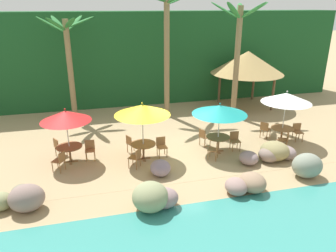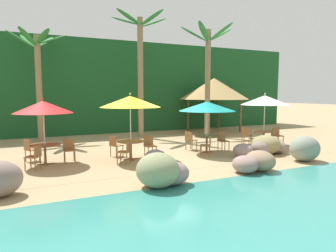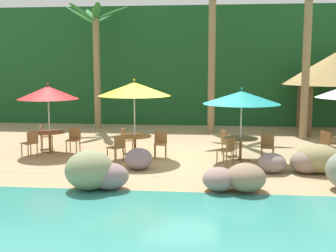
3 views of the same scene
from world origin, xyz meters
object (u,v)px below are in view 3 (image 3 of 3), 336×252
chair_teal_left (228,149)px  chair_red_seaward (74,138)px  umbrella_yellow (134,89)px  dining_table_teal (241,142)px  chair_yellow_left (117,146)px  palm_tree_nearest (96,47)px  chair_teal_inland (227,141)px  chair_white_inland (328,141)px  palm_tree_second (213,28)px  dining_table_red (50,135)px  chair_red_left (31,142)px  chair_red_inland (44,135)px  umbrella_red (48,93)px  chair_yellow_inland (126,139)px  palapa_hut (335,69)px  dining_table_yellow (135,139)px  chair_yellow_seaward (161,142)px  umbrella_teal (242,97)px  chair_teal_seaward (267,145)px  palm_tree_third (308,35)px

chair_teal_left → chair_red_seaward: bearing=165.4°
umbrella_yellow → dining_table_teal: umbrella_yellow is taller
chair_yellow_left → palm_tree_nearest: bearing=109.6°
chair_teal_inland → chair_teal_left: size_ratio=1.00×
chair_white_inland → palm_tree_second: bearing=129.2°
dining_table_red → palm_tree_second: size_ratio=0.15×
chair_white_inland → palm_tree_nearest: (-9.41, 5.62, 3.41)m
chair_red_left → palm_tree_second: 9.37m
chair_red_inland → palm_tree_nearest: (0.61, 5.26, 3.41)m
umbrella_red → chair_yellow_inland: size_ratio=2.82×
palapa_hut → chair_teal_inland: bearing=-131.7°
chair_yellow_left → chair_teal_inland: bearing=22.0°
dining_table_yellow → dining_table_teal: (3.46, -0.08, 0.00)m
chair_red_inland → chair_teal_inland: size_ratio=1.00×
dining_table_red → chair_white_inland: (9.53, 0.34, -0.10)m
dining_table_red → palm_tree_second: (5.61, 5.14, 4.04)m
palapa_hut → chair_yellow_left: bearing=-140.5°
chair_red_seaward → chair_yellow_inland: (1.82, 0.17, 0.00)m
chair_red_seaward → chair_yellow_seaward: (3.11, -0.43, 0.00)m
chair_red_inland → umbrella_teal: umbrella_teal is taller
umbrella_yellow → palapa_hut: 10.13m
palm_tree_second → palm_tree_nearest: bearing=171.5°
palm_tree_second → umbrella_red: bearing=-137.5°
dining_table_yellow → chair_white_inland: (6.41, 0.85, -0.10)m
chair_red_seaward → chair_red_inland: (-1.35, 0.64, 0.00)m
chair_white_inland → chair_yellow_inland: bearing=-179.0°
chair_red_inland → umbrella_yellow: size_ratio=0.33×
chair_yellow_seaward → umbrella_yellow: bearing=-171.0°
chair_teal_inland → palm_tree_nearest: size_ratio=0.15×
chair_teal_seaward → chair_yellow_left: bearing=-171.9°
chair_red_left → chair_teal_seaward: same height
umbrella_yellow → chair_teal_seaward: umbrella_yellow is taller
umbrella_teal → palm_tree_second: palm_tree_second is taller
dining_table_yellow → chair_yellow_seaward: bearing=9.0°
chair_red_inland → chair_teal_left: size_ratio=1.00×
chair_yellow_left → palm_tree_second: 8.16m
chair_red_seaward → chair_white_inland: same height
chair_red_inland → dining_table_teal: 7.19m
chair_white_inland → dining_table_red: bearing=-177.9°
chair_teal_left → palm_tree_nearest: bearing=129.6°
chair_red_left → palm_tree_second: size_ratio=0.12×
palm_tree_second → chair_teal_seaward: bearing=-72.3°
chair_red_left → chair_yellow_inland: same height
chair_red_left → chair_red_inland: bearing=95.3°
chair_teal_seaward → chair_teal_inland: 1.46m
chair_yellow_seaward → chair_teal_seaward: bearing=-3.2°
chair_red_inland → palapa_hut: palapa_hut is taller
palapa_hut → chair_red_left: bearing=-150.5°
chair_red_seaward → chair_teal_left: (5.30, -1.38, 0.00)m
palm_tree_third → chair_red_seaward: bearing=-156.0°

